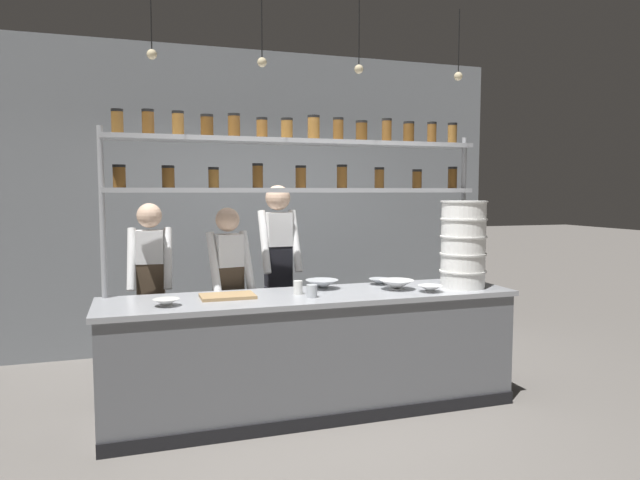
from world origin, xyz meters
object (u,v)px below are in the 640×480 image
(spice_shelf_unit, at_px, (299,168))
(prep_bowl_near_left, at_px, (166,303))
(prep_bowl_center_back, at_px, (430,289))
(chef_left, at_px, (151,286))
(prep_bowl_far_left, at_px, (322,284))
(chef_right, at_px, (278,267))
(container_stack, at_px, (463,244))
(chef_center, at_px, (229,289))
(cutting_board, at_px, (228,296))
(serving_cup_front, at_px, (312,291))
(prep_bowl_near_right, at_px, (380,282))
(serving_cup_by_board, at_px, (298,288))
(prep_bowl_center_front, at_px, (397,285))

(spice_shelf_unit, bearing_deg, prep_bowl_near_left, -157.08)
(spice_shelf_unit, relative_size, prep_bowl_center_back, 15.95)
(spice_shelf_unit, xyz_separation_m, chef_left, (-1.17, 0.44, -0.98))
(prep_bowl_center_back, bearing_deg, prep_bowl_far_left, 152.16)
(chef_right, height_order, container_stack, chef_right)
(prep_bowl_center_back, bearing_deg, chef_right, 133.37)
(chef_center, bearing_deg, cutting_board, -111.34)
(spice_shelf_unit, height_order, chef_left, spice_shelf_unit)
(prep_bowl_near_left, bearing_deg, serving_cup_front, -0.05)
(cutting_board, height_order, prep_bowl_far_left, prep_bowl_far_left)
(chef_center, height_order, prep_bowl_near_right, chef_center)
(container_stack, height_order, prep_bowl_center_back, container_stack)
(chef_center, height_order, serving_cup_by_board, chef_center)
(prep_bowl_center_back, distance_m, prep_bowl_far_left, 0.87)
(prep_bowl_near_right, distance_m, serving_cup_front, 0.82)
(prep_bowl_center_front, height_order, prep_bowl_far_left, prep_bowl_center_front)
(spice_shelf_unit, distance_m, prep_bowl_near_right, 1.18)
(prep_bowl_center_front, bearing_deg, chef_left, 157.34)
(prep_bowl_near_left, relative_size, prep_bowl_near_right, 1.00)
(cutting_board, xyz_separation_m, prep_bowl_near_left, (-0.45, -0.18, 0.01))
(spice_shelf_unit, relative_size, serving_cup_front, 31.98)
(prep_bowl_near_right, bearing_deg, container_stack, -30.70)
(prep_bowl_near_left, bearing_deg, prep_bowl_near_right, 12.33)
(spice_shelf_unit, distance_m, serving_cup_front, 1.04)
(container_stack, bearing_deg, prep_bowl_near_left, -179.05)
(container_stack, height_order, prep_bowl_far_left, container_stack)
(chef_left, relative_size, chef_center, 1.02)
(container_stack, bearing_deg, chef_right, 145.20)
(spice_shelf_unit, height_order, container_stack, spice_shelf_unit)
(prep_bowl_near_right, height_order, serving_cup_front, serving_cup_front)
(prep_bowl_center_front, bearing_deg, chef_center, 155.55)
(cutting_board, distance_m, prep_bowl_center_front, 1.36)
(chef_center, height_order, prep_bowl_near_left, chef_center)
(prep_bowl_near_left, bearing_deg, container_stack, 0.95)
(container_stack, bearing_deg, prep_bowl_far_left, 165.13)
(cutting_board, height_order, prep_bowl_center_back, prep_bowl_center_back)
(prep_bowl_far_left, bearing_deg, prep_bowl_near_right, 5.54)
(container_stack, distance_m, cutting_board, 1.95)
(container_stack, bearing_deg, chef_left, 160.49)
(prep_bowl_near_left, bearing_deg, chef_left, 94.81)
(prep_bowl_near_left, xyz_separation_m, prep_bowl_center_front, (1.81, 0.12, 0.01))
(prep_bowl_center_back, relative_size, serving_cup_front, 2.00)
(chef_center, relative_size, chef_right, 0.89)
(spice_shelf_unit, bearing_deg, chef_left, 159.20)
(chef_center, bearing_deg, container_stack, -31.24)
(container_stack, xyz_separation_m, prep_bowl_near_left, (-2.37, -0.04, -0.33))
(chef_center, bearing_deg, prep_bowl_near_right, -25.38)
(container_stack, distance_m, serving_cup_front, 1.35)
(spice_shelf_unit, distance_m, prep_bowl_far_left, 0.96)
(container_stack, height_order, cutting_board, container_stack)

